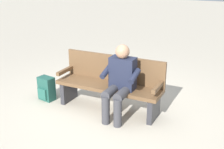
% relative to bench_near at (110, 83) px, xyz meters
% --- Properties ---
extents(ground_plane, '(40.00, 40.00, 0.00)m').
position_rel_bench_near_xyz_m(ground_plane, '(-0.00, 0.07, -0.46)').
color(ground_plane, '#B7AD99').
extents(bench_near, '(1.80, 0.48, 0.90)m').
position_rel_bench_near_xyz_m(bench_near, '(0.00, 0.00, 0.00)').
color(bench_near, brown).
rests_on(bench_near, ground).
extents(person_seated, '(0.57, 0.57, 1.18)m').
position_rel_bench_near_xyz_m(person_seated, '(-0.28, 0.23, 0.17)').
color(person_seated, '#1E2338').
rests_on(person_seated, ground).
extents(backpack, '(0.31, 0.26, 0.43)m').
position_rel_bench_near_xyz_m(backpack, '(1.18, 0.23, -0.25)').
color(backpack, '#1E4C42').
rests_on(backpack, ground).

